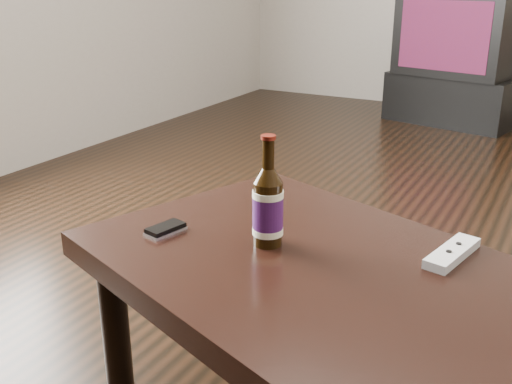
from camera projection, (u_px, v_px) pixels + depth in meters
The scene contains 7 objects.
floor at pixel (496, 302), 1.97m from camera, with size 5.00×6.00×0.01m, color black.
tv_stand at pixel (451, 99), 4.26m from camera, with size 0.86×0.43×0.34m, color black.
tv at pixel (458, 33), 4.10m from camera, with size 0.84×0.62×0.56m.
coffee_table at pixel (345, 301), 1.23m from camera, with size 1.34×1.05×0.44m.
beer_bottle at pixel (268, 207), 1.32m from camera, with size 0.08×0.08×0.25m.
phone at pixel (166, 229), 1.41m from camera, with size 0.07×0.10×0.02m.
remote at pixel (452, 253), 1.28m from camera, with size 0.09×0.19×0.02m.
Camera 1 is at (0.13, -1.89, 1.02)m, focal length 42.00 mm.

